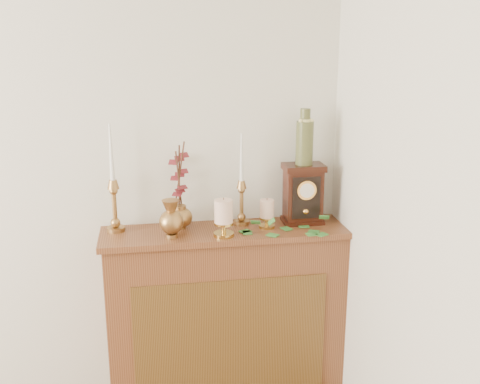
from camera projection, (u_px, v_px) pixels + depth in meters
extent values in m
cube|color=brown|center=(227.00, 316.00, 2.93)|extent=(1.20, 0.30, 0.90)
cube|color=brown|center=(231.00, 338.00, 2.79)|extent=(0.96, 0.01, 0.63)
cube|color=brown|center=(226.00, 232.00, 2.80)|extent=(1.24, 0.34, 0.03)
cylinder|color=#AF8346|center=(116.00, 229.00, 2.77)|extent=(0.09, 0.09, 0.02)
sphere|color=#AF8346|center=(116.00, 223.00, 2.76)|extent=(0.05, 0.05, 0.05)
cylinder|color=#AF8346|center=(115.00, 208.00, 2.74)|extent=(0.02, 0.02, 0.16)
sphere|color=#AF8346|center=(114.00, 191.00, 2.71)|extent=(0.04, 0.04, 0.04)
cone|color=#AF8346|center=(113.00, 184.00, 2.70)|extent=(0.06, 0.06, 0.04)
cone|color=white|center=(111.00, 153.00, 2.66)|extent=(0.02, 0.02, 0.28)
cylinder|color=#AF8346|center=(241.00, 222.00, 2.87)|extent=(0.08, 0.08, 0.02)
sphere|color=#AF8346|center=(241.00, 217.00, 2.86)|extent=(0.04, 0.04, 0.04)
cylinder|color=#AF8346|center=(241.00, 204.00, 2.84)|extent=(0.02, 0.02, 0.14)
sphere|color=#AF8346|center=(242.00, 190.00, 2.82)|extent=(0.04, 0.04, 0.04)
cone|color=#AF8346|center=(242.00, 184.00, 2.81)|extent=(0.05, 0.05, 0.04)
cone|color=white|center=(242.00, 158.00, 2.78)|extent=(0.02, 0.02, 0.24)
cylinder|color=#AF8346|center=(172.00, 236.00, 2.68)|extent=(0.06, 0.06, 0.02)
sphere|color=#AF8346|center=(171.00, 222.00, 2.66)|extent=(0.12, 0.12, 0.12)
cone|color=#AF8346|center=(171.00, 206.00, 2.64)|extent=(0.08, 0.08, 0.06)
cylinder|color=#AF8346|center=(181.00, 227.00, 2.81)|extent=(0.05, 0.05, 0.01)
ellipsoid|color=#AF8346|center=(180.00, 217.00, 2.80)|extent=(0.12, 0.12, 0.10)
cylinder|color=#AF8346|center=(180.00, 207.00, 2.79)|extent=(0.06, 0.06, 0.02)
cylinder|color=#472819|center=(179.00, 178.00, 2.75)|extent=(0.03, 0.07, 0.29)
cylinder|color=#472819|center=(179.00, 176.00, 2.75)|extent=(0.01, 0.06, 0.32)
cylinder|color=#472819|center=(180.00, 173.00, 2.75)|extent=(0.05, 0.10, 0.33)
cylinder|color=#BB9341|center=(224.00, 234.00, 2.70)|extent=(0.10, 0.10, 0.02)
cylinder|color=#BB9341|center=(224.00, 228.00, 2.69)|extent=(0.02, 0.02, 0.04)
cylinder|color=#BB9341|center=(224.00, 223.00, 2.68)|extent=(0.09, 0.09, 0.01)
cylinder|color=#FDECC6|center=(224.00, 211.00, 2.67)|extent=(0.09, 0.09, 0.11)
cylinder|color=#472819|center=(224.00, 199.00, 2.65)|extent=(0.00, 0.00, 0.01)
cylinder|color=#BB9341|center=(267.00, 226.00, 2.82)|extent=(0.08, 0.08, 0.01)
cylinder|color=#BB9341|center=(267.00, 222.00, 2.81)|extent=(0.02, 0.02, 0.04)
cylinder|color=#BB9341|center=(267.00, 218.00, 2.81)|extent=(0.07, 0.07, 0.01)
cylinder|color=#FDECC6|center=(267.00, 209.00, 2.79)|extent=(0.07, 0.07, 0.09)
cylinder|color=#472819|center=(267.00, 199.00, 2.78)|extent=(0.00, 0.00, 0.01)
cube|color=#34772D|center=(252.00, 230.00, 2.77)|extent=(0.05, 0.06, 0.00)
cube|color=#34772D|center=(317.00, 232.00, 2.74)|extent=(0.05, 0.06, 0.00)
cube|color=#34772D|center=(255.00, 235.00, 2.70)|extent=(0.06, 0.05, 0.00)
cube|color=#34772D|center=(278.00, 235.00, 2.70)|extent=(0.07, 0.06, 0.00)
cube|color=#34772D|center=(323.00, 231.00, 2.75)|extent=(0.07, 0.07, 0.00)
cube|color=#34772D|center=(267.00, 228.00, 2.81)|extent=(0.07, 0.06, 0.00)
cube|color=#34772D|center=(280.00, 226.00, 2.83)|extent=(0.06, 0.05, 0.00)
cube|color=#34772D|center=(267.00, 233.00, 2.73)|extent=(0.07, 0.07, 0.00)
cube|color=#34772D|center=(295.00, 228.00, 2.80)|extent=(0.06, 0.05, 0.00)
cube|color=#34772D|center=(256.00, 222.00, 2.73)|extent=(0.06, 0.04, 0.03)
cube|color=#34772D|center=(271.00, 222.00, 2.68)|extent=(0.06, 0.05, 0.03)
cube|color=#34772D|center=(324.00, 217.00, 2.77)|extent=(0.04, 0.05, 0.03)
cube|color=#35120A|center=(302.00, 220.00, 2.90)|extent=(0.21, 0.14, 0.02)
cube|color=#35120A|center=(303.00, 196.00, 2.87)|extent=(0.18, 0.12, 0.27)
cube|color=#35120A|center=(304.00, 167.00, 2.83)|extent=(0.21, 0.14, 0.03)
cube|color=black|center=(306.00, 198.00, 2.80)|extent=(0.14, 0.01, 0.21)
cylinder|color=#F5A948|center=(307.00, 190.00, 2.79)|extent=(0.10, 0.01, 0.10)
cylinder|color=silver|center=(307.00, 190.00, 2.79)|extent=(0.07, 0.00, 0.07)
sphere|color=#F5A948|center=(306.00, 211.00, 2.83)|extent=(0.03, 0.03, 0.03)
cylinder|color=#1A3424|center=(304.00, 143.00, 2.79)|extent=(0.09, 0.09, 0.22)
cylinder|color=#1A3424|center=(305.00, 116.00, 2.76)|extent=(0.05, 0.05, 0.07)
cylinder|color=#DACE7E|center=(305.00, 120.00, 2.76)|extent=(0.06, 0.06, 0.02)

